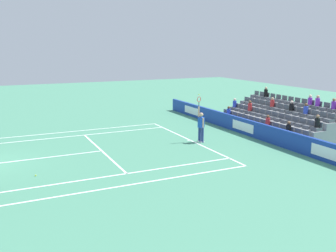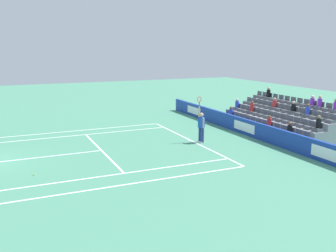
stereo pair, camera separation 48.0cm
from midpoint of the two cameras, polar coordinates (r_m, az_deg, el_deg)
The scene contains 12 objects.
line_baseline at distance 22.65m, azimuth 2.83°, elevation -2.18°, with size 10.97×0.10×0.01m, color white.
line_service at distance 20.72m, azimuth -10.72°, elevation -3.74°, with size 8.23×0.10×0.01m, color white.
line_centre_service at distance 20.20m, azimuth -19.55°, elevation -4.65°, with size 0.10×6.40×0.01m, color white.
line_singles_sideline_left at distance 24.52m, azimuth -14.21°, elevation -1.45°, with size 0.10×11.89×0.01m, color white.
line_singles_sideline_right at distance 16.81m, azimuth -8.61°, elevation -7.40°, with size 0.10×11.89×0.01m, color white.
line_doubles_sideline_left at distance 25.83m, azimuth -14.81°, elevation -0.80°, with size 0.10×11.89×0.01m, color white.
line_doubles_sideline_right at distance 15.58m, azimuth -7.13°, elevation -8.95°, with size 0.10×11.89×0.01m, color white.
line_centre_mark at distance 22.61m, azimuth 2.60°, elevation -2.21°, with size 0.10×0.20×0.01m, color white.
sponsor_barrier at distance 24.60m, azimuth 10.97°, elevation -0.05°, with size 20.64×0.22×1.01m.
tennis_player at distance 22.04m, azimuth 4.43°, elevation 0.03°, with size 0.54×0.41×2.85m.
stadium_stand at distance 26.38m, azimuth 16.17°, elevation 0.90°, with size 8.68×3.80×2.62m.
loose_tennis_ball at distance 17.55m, azimuth -20.28°, elevation -7.09°, with size 0.07×0.07×0.07m, color #D1E533.
Camera 1 is at (-19.25, -1.28, 5.55)m, focal length 39.98 mm.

